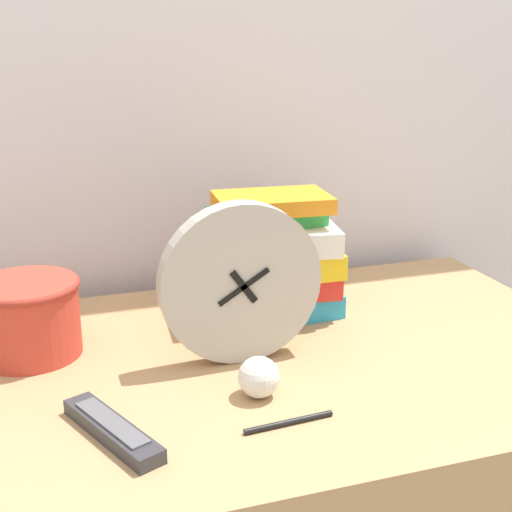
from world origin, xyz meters
TOP-DOWN VIEW (x-y plane):
  - wall_back at (0.00, 0.77)m, footprint 6.00×0.04m
  - desk_clock at (0.03, 0.35)m, footprint 0.25×0.04m
  - book_stack at (0.14, 0.52)m, footprint 0.25×0.21m
  - basket at (-0.28, 0.47)m, footprint 0.17×0.17m
  - tv_remote at (-0.19, 0.19)m, footprint 0.11×0.19m
  - crumpled_paper_ball at (0.02, 0.23)m, footprint 0.06×0.06m
  - pen at (0.03, 0.14)m, footprint 0.13×0.02m

SIDE VIEW (x-z plane):
  - pen at x=0.03m, z-range 0.78..0.78m
  - tv_remote at x=-0.19m, z-range 0.78..0.80m
  - crumpled_paper_ball at x=0.02m, z-range 0.78..0.83m
  - basket at x=-0.28m, z-range 0.78..0.90m
  - book_stack at x=0.14m, z-range 0.77..0.99m
  - desk_clock at x=0.03m, z-range 0.78..1.03m
  - wall_back at x=0.00m, z-range 0.00..2.40m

